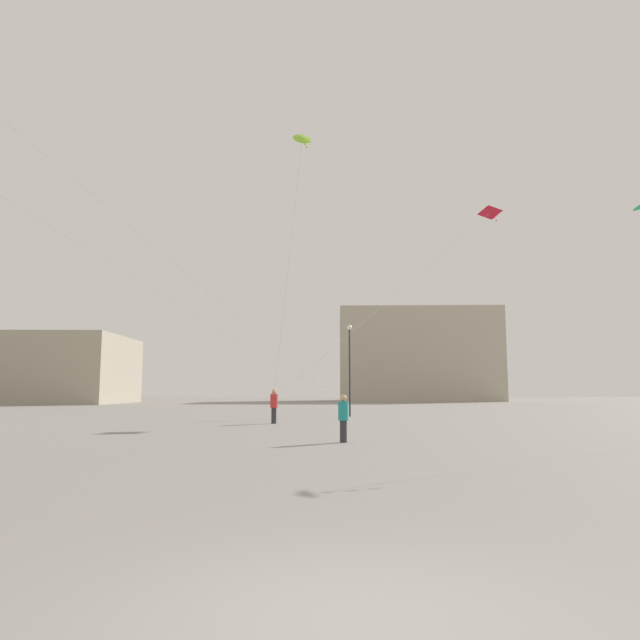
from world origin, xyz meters
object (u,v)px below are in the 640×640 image
at_px(lamppost_east, 350,357).
at_px(person_in_red, 274,405).
at_px(kite_crimson_delta, 484,218).
at_px(person_in_teal, 343,416).
at_px(kite_lime_diamond, 302,143).
at_px(building_right_hall, 417,356).
at_px(building_centre_hall, 43,370).

bearing_deg(lamppost_east, person_in_red, -119.09).
distance_m(person_in_red, kite_crimson_delta, 21.67).
bearing_deg(kite_crimson_delta, person_in_teal, -119.24).
bearing_deg(kite_lime_diamond, person_in_teal, -76.29).
relative_size(kite_crimson_delta, building_right_hall, 0.60).
distance_m(kite_crimson_delta, lamppost_east, 14.23).
bearing_deg(person_in_teal, person_in_red, 42.07).
height_order(person_in_teal, kite_lime_diamond, kite_lime_diamond).
relative_size(person_in_teal, kite_crimson_delta, 0.10).
height_order(person_in_teal, lamppost_east, lamppost_east).
height_order(person_in_red, building_centre_hall, building_centre_hall).
bearing_deg(person_in_red, lamppost_east, 130.82).
relative_size(person_in_red, building_centre_hall, 0.08).
bearing_deg(building_right_hall, kite_lime_diamond, -104.51).
bearing_deg(person_in_red, person_in_teal, -4.30).
bearing_deg(kite_lime_diamond, person_in_red, 108.75).
bearing_deg(person_in_red, building_centre_hall, -163.81).
xyz_separation_m(person_in_red, kite_crimson_delta, (14.52, 9.19, 13.20)).
xyz_separation_m(person_in_teal, person_in_red, (-3.15, 11.13, 0.12)).
xyz_separation_m(kite_crimson_delta, kite_lime_diamond, (-12.99, -13.72, -0.53)).
bearing_deg(building_right_hall, building_centre_hall, -162.15).
height_order(kite_crimson_delta, building_centre_hall, kite_crimson_delta).
distance_m(person_in_red, kite_lime_diamond, 13.55).
bearing_deg(person_in_red, kite_lime_diamond, -1.33).
height_order(kite_crimson_delta, lamppost_east, kite_crimson_delta).
bearing_deg(kite_crimson_delta, building_right_hall, 84.95).
relative_size(kite_crimson_delta, lamppost_east, 2.53).
bearing_deg(building_centre_hall, person_in_teal, -57.07).
bearing_deg(kite_crimson_delta, person_in_red, -147.67).
distance_m(person_in_red, lamppost_east, 9.92).
height_order(person_in_red, kite_crimson_delta, kite_crimson_delta).
xyz_separation_m(kite_lime_diamond, building_right_hall, (17.87, 69.05, -6.19)).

